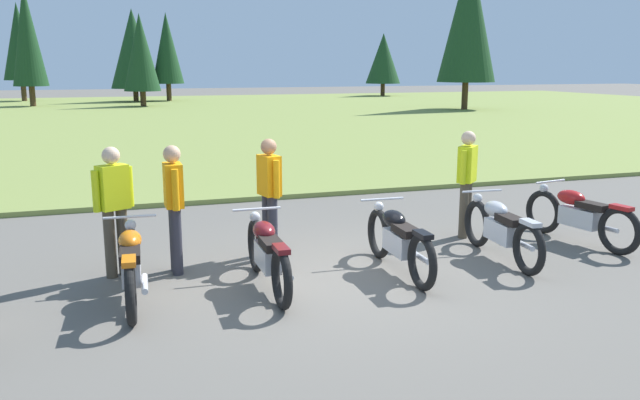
# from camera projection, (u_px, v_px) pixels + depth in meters

# --- Properties ---
(ground_plane) EXTENTS (140.00, 140.00, 0.00)m
(ground_plane) POSITION_uv_depth(u_px,v_px,m) (335.00, 278.00, 8.24)
(ground_plane) COLOR #605B54
(grass_moorland) EXTENTS (80.00, 44.00, 0.10)m
(grass_moorland) POSITION_uv_depth(u_px,v_px,m) (158.00, 117.00, 33.28)
(grass_moorland) COLOR olive
(grass_moorland) RESTS_ON ground
(forest_treeline) EXTENTS (44.67, 26.39, 9.09)m
(forest_treeline) POSITION_uv_depth(u_px,v_px,m) (95.00, 35.00, 39.28)
(forest_treeline) COLOR #47331E
(forest_treeline) RESTS_ON ground
(motorcycle_orange) EXTENTS (0.62, 2.10, 0.88)m
(motorcycle_orange) POSITION_uv_depth(u_px,v_px,m) (131.00, 264.00, 7.36)
(motorcycle_orange) COLOR black
(motorcycle_orange) RESTS_ON ground
(motorcycle_maroon) EXTENTS (0.62, 2.10, 0.88)m
(motorcycle_maroon) POSITION_uv_depth(u_px,v_px,m) (267.00, 253.00, 7.80)
(motorcycle_maroon) COLOR black
(motorcycle_maroon) RESTS_ON ground
(motorcycle_black) EXTENTS (0.62, 2.10, 0.88)m
(motorcycle_black) POSITION_uv_depth(u_px,v_px,m) (399.00, 240.00, 8.40)
(motorcycle_black) COLOR black
(motorcycle_black) RESTS_ON ground
(motorcycle_silver) EXTENTS (0.62, 2.10, 0.88)m
(motorcycle_silver) POSITION_uv_depth(u_px,v_px,m) (501.00, 229.00, 8.97)
(motorcycle_silver) COLOR black
(motorcycle_silver) RESTS_ON ground
(motorcycle_red) EXTENTS (0.69, 2.09, 0.88)m
(motorcycle_red) POSITION_uv_depth(u_px,v_px,m) (579.00, 215.00, 9.80)
(motorcycle_red) COLOR black
(motorcycle_red) RESTS_ON ground
(rider_checking_bike) EXTENTS (0.42, 0.41, 1.67)m
(rider_checking_bike) POSITION_uv_depth(u_px,v_px,m) (467.00, 177.00, 10.06)
(rider_checking_bike) COLOR #4C4233
(rider_checking_bike) RESTS_ON ground
(rider_in_hivis_vest) EXTENTS (0.22, 0.55, 1.67)m
(rider_in_hivis_vest) POSITION_uv_depth(u_px,v_px,m) (174.00, 201.00, 8.29)
(rider_in_hivis_vest) COLOR #2D2D38
(rider_in_hivis_vest) RESTS_ON ground
(rider_with_back_turned) EXTENTS (0.29, 0.54, 1.67)m
(rider_with_back_turned) POSITION_uv_depth(u_px,v_px,m) (269.00, 190.00, 9.02)
(rider_with_back_turned) COLOR #2D2D38
(rider_with_back_turned) RESTS_ON ground
(rider_near_row_end) EXTENTS (0.50, 0.36, 1.67)m
(rider_near_row_end) POSITION_uv_depth(u_px,v_px,m) (114.00, 204.00, 8.15)
(rider_near_row_end) COLOR #4C4233
(rider_near_row_end) RESTS_ON ground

